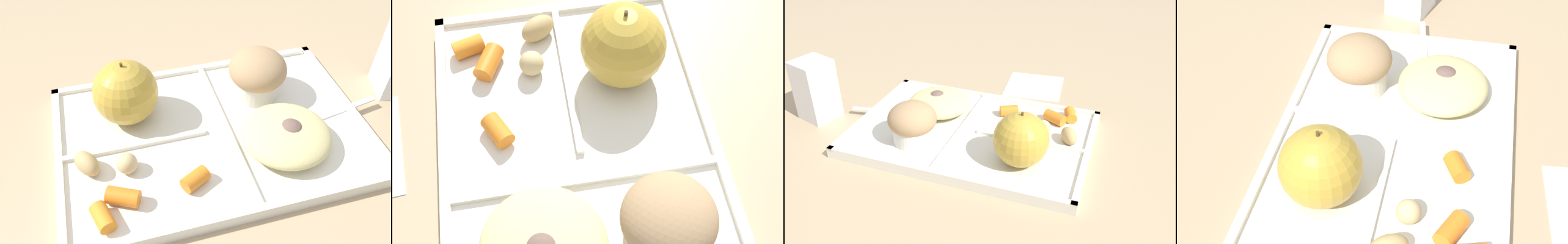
# 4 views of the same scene
# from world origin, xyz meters

# --- Properties ---
(ground) EXTENTS (6.00, 6.00, 0.00)m
(ground) POSITION_xyz_m (0.00, 0.00, 0.00)
(ground) COLOR tan
(lunch_tray) EXTENTS (0.40, 0.26, 0.02)m
(lunch_tray) POSITION_xyz_m (-0.00, -0.00, 0.01)
(lunch_tray) COLOR silver
(lunch_tray) RESTS_ON ground
(green_apple) EXTENTS (0.08, 0.08, 0.09)m
(green_apple) POSITION_xyz_m (-0.10, 0.06, 0.05)
(green_apple) COLOR #B79333
(green_apple) RESTS_ON lunch_tray
(bran_muffin) EXTENTS (0.08, 0.08, 0.07)m
(bran_muffin) POSITION_xyz_m (0.08, 0.06, 0.05)
(bran_muffin) COLOR silver
(bran_muffin) RESTS_ON lunch_tray
(carrot_slice_tilted) EXTENTS (0.03, 0.04, 0.02)m
(carrot_slice_tilted) POSITION_xyz_m (-0.15, -0.10, 0.02)
(carrot_slice_tilted) COLOR orange
(carrot_slice_tilted) RESTS_ON lunch_tray
(carrot_slice_large) EXTENTS (0.04, 0.03, 0.02)m
(carrot_slice_large) POSITION_xyz_m (-0.04, -0.07, 0.02)
(carrot_slice_large) COLOR orange
(carrot_slice_large) RESTS_ON lunch_tray
(carrot_slice_diagonal) EXTENTS (0.04, 0.03, 0.02)m
(carrot_slice_diagonal) POSITION_xyz_m (-0.13, -0.08, 0.02)
(carrot_slice_diagonal) COLOR orange
(carrot_slice_diagonal) RESTS_ON lunch_tray
(potato_chunk_wedge) EXTENTS (0.04, 0.04, 0.03)m
(potato_chunk_wedge) POSITION_xyz_m (-0.11, -0.03, 0.03)
(potato_chunk_wedge) COLOR tan
(potato_chunk_wedge) RESTS_ON lunch_tray
(potato_chunk_corner) EXTENTS (0.04, 0.05, 0.03)m
(potato_chunk_corner) POSITION_xyz_m (-0.16, -0.02, 0.03)
(potato_chunk_corner) COLOR tan
(potato_chunk_corner) RESTS_ON lunch_tray
(meatball_center) EXTENTS (0.03, 0.03, 0.03)m
(meatball_center) POSITION_xyz_m (0.07, -0.06, 0.03)
(meatball_center) COLOR brown
(meatball_center) RESTS_ON lunch_tray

